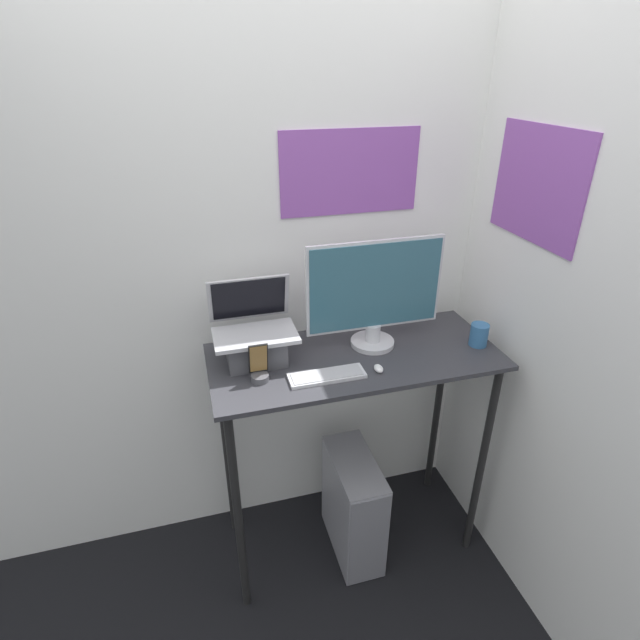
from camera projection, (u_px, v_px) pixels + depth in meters
name	position (u px, v px, depth m)	size (l,w,h in m)	color
ground_plane	(366.00, 581.00, 2.30)	(12.00, 12.00, 0.00)	black
wall_back	(331.00, 271.00, 2.21)	(6.00, 0.06, 2.60)	white
wall_side_right	(550.00, 311.00, 1.86)	(0.06, 6.00, 2.60)	white
desk	(354.00, 388.00, 2.10)	(1.18, 0.51, 1.07)	#333338
laptop	(255.00, 340.00, 1.94)	(0.32, 0.25, 0.32)	#4C4C51
monitor	(375.00, 296.00, 2.00)	(0.57, 0.18, 0.46)	silver
keyboard	(327.00, 376.00, 1.88)	(0.29, 0.09, 0.02)	silver
mouse	(379.00, 368.00, 1.91)	(0.03, 0.05, 0.02)	white
cell_phone	(259.00, 369.00, 1.85)	(0.07, 0.07, 0.15)	#4C4C51
computer_tower	(354.00, 505.00, 2.35)	(0.19, 0.42, 0.53)	gray
mug	(479.00, 335.00, 2.08)	(0.07, 0.07, 0.10)	#336699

